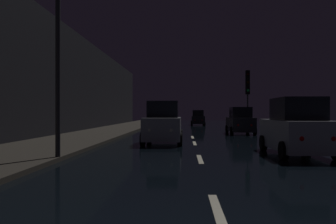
# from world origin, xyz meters

# --- Properties ---
(ground) EXTENTS (25.99, 84.00, 0.02)m
(ground) POSITION_xyz_m (0.00, 24.50, -0.01)
(ground) COLOR black
(sidewalk_left) EXTENTS (4.40, 84.00, 0.15)m
(sidewalk_left) POSITION_xyz_m (-6.80, 24.50, 0.07)
(sidewalk_left) COLOR #38332B
(sidewalk_left) RESTS_ON ground
(building_facade_left) EXTENTS (0.80, 63.00, 7.93)m
(building_facade_left) POSITION_xyz_m (-9.40, 21.00, 3.97)
(building_facade_left) COLOR black
(building_facade_left) RESTS_ON ground
(lane_centerline) EXTENTS (0.16, 18.64, 0.01)m
(lane_centerline) POSITION_xyz_m (0.00, 11.69, 0.01)
(lane_centerline) COLOR beige
(lane_centerline) RESTS_ON ground
(traffic_light_far_right) EXTENTS (0.31, 0.46, 4.95)m
(traffic_light_far_right) POSITION_xyz_m (4.50, 24.54, 3.60)
(traffic_light_far_right) COLOR #38383A
(traffic_light_far_right) RESTS_ON ground
(streetlamp_overhead) EXTENTS (1.70, 0.44, 7.93)m
(streetlamp_overhead) POSITION_xyz_m (-4.27, 8.43, 5.18)
(streetlamp_overhead) COLOR #2D2D30
(streetlamp_overhead) RESTS_ON ground
(car_approaching_headlights) EXTENTS (2.02, 4.37, 2.20)m
(car_approaching_headlights) POSITION_xyz_m (-1.65, 15.24, 1.01)
(car_approaching_headlights) COLOR #A5A8AD
(car_approaching_headlights) RESTS_ON ground
(car_parked_right_far) EXTENTS (1.85, 4.00, 2.01)m
(car_parked_right_far) POSITION_xyz_m (3.70, 23.26, 0.92)
(car_parked_right_far) COLOR black
(car_parked_right_far) RESTS_ON ground
(car_distant_taillights) EXTENTS (1.75, 3.80, 1.91)m
(car_distant_taillights) POSITION_xyz_m (1.21, 40.60, 0.87)
(car_distant_taillights) COLOR black
(car_distant_taillights) RESTS_ON ground
(car_parked_right_near) EXTENTS (1.98, 4.30, 2.16)m
(car_parked_right_near) POSITION_xyz_m (3.70, 10.50, 0.99)
(car_parked_right_near) COLOR #A5A8AD
(car_parked_right_near) RESTS_ON ground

